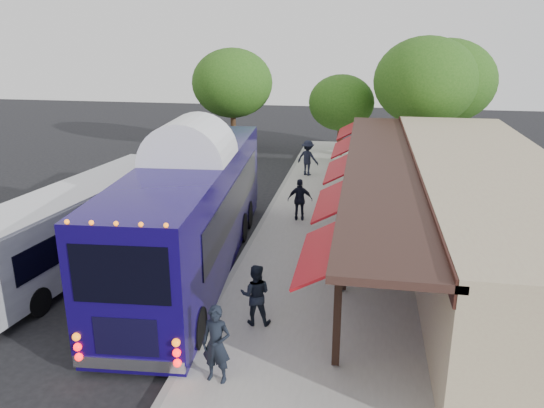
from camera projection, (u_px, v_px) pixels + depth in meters
The scene contains 15 objects.
ground at pixel (226, 286), 17.26m from camera, with size 90.00×90.00×0.00m, color black.
sidewalk at pixel (380, 247), 20.16m from camera, with size 10.00×40.00×0.15m, color #9E9B93.
curb at pixel (253, 239), 20.98m from camera, with size 0.20×40.00×0.16m, color gray.
station_shelter at pixel (479, 208), 19.06m from camera, with size 8.15×20.00×3.60m.
coach_bus at pixel (192, 206), 17.98m from camera, with size 3.70×13.19×4.18m.
city_bus at pixel (82, 221), 18.58m from camera, with size 3.62×10.64×2.80m.
ped_a at pixel (216, 344), 12.05m from camera, with size 0.69×0.45×1.89m, color black.
ped_b at pixel (256, 295), 14.50m from camera, with size 0.85×0.66×1.74m, color black.
ped_c at pixel (300, 200), 22.63m from camera, with size 1.06×0.44×1.81m, color black.
ped_d at pixel (308, 158), 29.84m from camera, with size 1.28×0.74×1.98m, color black.
sign_board at pixel (353, 235), 19.09m from camera, with size 0.15×0.51×1.12m.
tree_left at pixel (341, 103), 33.99m from camera, with size 4.20×4.20×5.38m.
tree_mid at pixel (426, 81), 30.88m from camera, with size 6.05×6.05×7.74m.
tree_right at pixel (446, 81), 31.95m from camera, with size 5.94×5.94×7.60m.
tree_far at pixel (232, 83), 35.63m from camera, with size 5.43×5.43×6.95m.
Camera 1 is at (4.18, -15.11, 7.84)m, focal length 35.00 mm.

